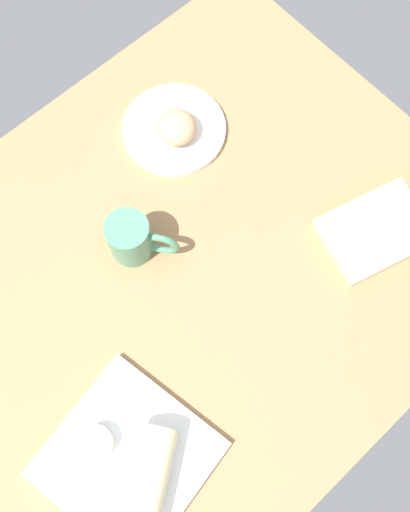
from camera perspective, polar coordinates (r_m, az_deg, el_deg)
name	(u,v)px	position (r cm, az deg, el deg)	size (l,w,h in cm)	color
dining_table	(185,269)	(112.58, -1.89, -1.29)	(110.00, 90.00, 4.00)	#9E754C
round_plate	(174,129)	(122.18, -2.97, 11.97)	(20.69, 20.69, 1.40)	white
scone_pastry	(176,127)	(118.61, -2.75, 12.18)	(7.99, 7.74, 5.11)	tan
square_plate	(128,459)	(105.02, -7.38, -18.63)	(24.57, 24.57, 1.60)	white
sauce_cup	(96,442)	(103.57, -10.32, -17.10)	(5.45, 5.45, 2.71)	silver
breakfast_wrap	(149,472)	(100.55, -5.36, -19.81)	(6.56, 6.56, 13.86)	beige
book_stack	(376,231)	(116.27, 16.01, 2.28)	(22.61, 18.83, 2.27)	beige
coffee_mug	(132,238)	(107.81, -6.97, 1.68)	(9.94, 11.72, 9.97)	#4C8C6B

